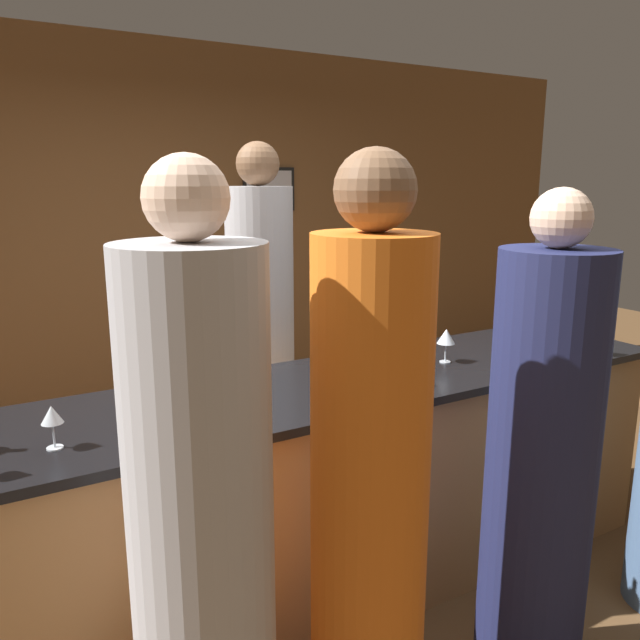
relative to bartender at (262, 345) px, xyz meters
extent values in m
plane|color=brown|center=(-0.11, -0.86, -0.94)|extent=(14.00, 14.00, 0.00)
cube|color=brown|center=(-0.11, 1.59, 0.46)|extent=(8.00, 0.06, 2.80)
cube|color=black|center=(0.80, 1.55, 0.81)|extent=(0.44, 0.02, 0.34)
cube|color=silver|center=(0.80, 1.54, 0.81)|extent=(0.39, 0.00, 0.29)
cube|color=#B27F4C|center=(-0.11, -0.86, -0.47)|extent=(3.39, 0.68, 0.95)
cube|color=black|center=(-0.11, -0.86, 0.03)|extent=(3.45, 0.74, 0.03)
cylinder|color=#B2B2B7|center=(0.00, 0.00, -0.05)|extent=(0.36, 0.36, 1.79)
sphere|color=brown|center=(0.00, 0.00, 0.96)|extent=(0.23, 0.23, 0.23)
cylinder|color=#1E234C|center=(0.31, -1.65, -0.14)|extent=(0.38, 0.38, 1.60)
sphere|color=beige|center=(0.31, -1.65, 0.76)|extent=(0.20, 0.20, 0.20)
cylinder|color=#B2B2B7|center=(-0.91, -1.60, -0.10)|extent=(0.38, 0.38, 1.68)
sphere|color=beige|center=(-0.91, -1.60, 0.84)|extent=(0.20, 0.20, 0.20)
cylinder|color=orange|center=(-0.41, -1.64, -0.10)|extent=(0.35, 0.35, 1.68)
sphere|color=brown|center=(-0.41, -1.64, 0.85)|extent=(0.22, 0.22, 0.22)
cylinder|color=black|center=(-0.12, -1.16, 0.15)|extent=(0.08, 0.08, 0.22)
cylinder|color=black|center=(-0.12, -1.16, 0.31)|extent=(0.03, 0.03, 0.08)
cylinder|color=black|center=(1.01, -0.92, 0.16)|extent=(0.07, 0.07, 0.23)
cylinder|color=black|center=(1.01, -0.92, 0.31)|extent=(0.03, 0.03, 0.07)
cylinder|color=silver|center=(1.25, -1.14, 0.05)|extent=(0.05, 0.05, 0.00)
cylinder|color=silver|center=(1.25, -1.14, 0.10)|extent=(0.01, 0.01, 0.10)
cone|color=silver|center=(1.25, -1.14, 0.18)|extent=(0.08, 0.08, 0.08)
cylinder|color=silver|center=(-0.60, -0.99, 0.05)|extent=(0.05, 0.05, 0.00)
cylinder|color=silver|center=(-0.60, -0.99, 0.09)|extent=(0.01, 0.01, 0.08)
cone|color=silver|center=(-0.60, -0.99, 0.16)|extent=(0.07, 0.07, 0.06)
cylinder|color=silver|center=(0.54, -0.87, 0.05)|extent=(0.05, 0.05, 0.00)
cylinder|color=silver|center=(0.54, -0.87, 0.09)|extent=(0.01, 0.01, 0.09)
cone|color=silver|center=(0.54, -0.87, 0.17)|extent=(0.08, 0.08, 0.07)
cylinder|color=silver|center=(0.12, -1.05, 0.05)|extent=(0.05, 0.05, 0.00)
cylinder|color=silver|center=(0.12, -1.05, 0.10)|extent=(0.01, 0.01, 0.10)
cone|color=silver|center=(0.12, -1.05, 0.19)|extent=(0.07, 0.07, 0.07)
cylinder|color=silver|center=(0.78, -1.17, 0.05)|extent=(0.05, 0.05, 0.00)
cylinder|color=silver|center=(0.78, -1.17, 0.09)|extent=(0.01, 0.01, 0.08)
cone|color=silver|center=(0.78, -1.17, 0.17)|extent=(0.06, 0.06, 0.07)
cylinder|color=silver|center=(-1.18, -0.99, 0.05)|extent=(0.05, 0.05, 0.00)
cylinder|color=silver|center=(-1.18, -0.99, 0.09)|extent=(0.01, 0.01, 0.08)
cone|color=silver|center=(-1.18, -0.99, 0.16)|extent=(0.07, 0.07, 0.06)
camera|label=1|loc=(-1.37, -3.01, 0.88)|focal=35.00mm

